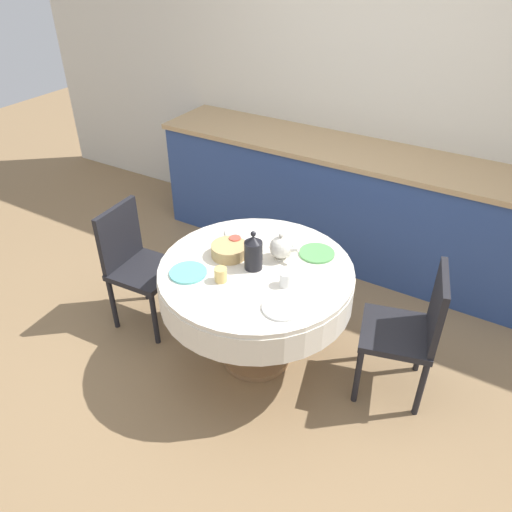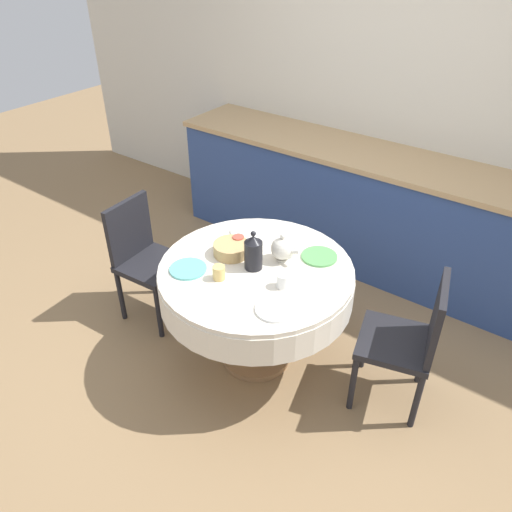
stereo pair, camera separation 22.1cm
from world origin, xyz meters
name	(u,v)px [view 1 (the left image)]	position (x,y,z in m)	size (l,w,h in m)	color
ground_plane	(256,357)	(0.00, 0.00, 0.00)	(12.00, 12.00, 0.00)	#8E704C
wall_back	(375,91)	(0.00, 1.79, 1.30)	(7.00, 0.05, 2.60)	silver
kitchen_counter	(347,204)	(0.00, 1.46, 0.47)	(3.24, 0.64, 0.94)	#2D4784
dining_table	(256,285)	(0.00, 0.00, 0.60)	(1.15, 1.15, 0.73)	olive
chair_left	(411,328)	(0.88, 0.24, 0.49)	(0.49, 0.49, 0.87)	black
chair_right	(136,261)	(-0.91, -0.06, 0.49)	(0.43, 0.43, 0.87)	black
plate_near_left	(188,273)	(-0.30, -0.25, 0.74)	(0.21, 0.21, 0.01)	#60BCB7
cup_near_left	(221,275)	(-0.10, -0.21, 0.77)	(0.07, 0.07, 0.08)	#DBB766
plate_near_right	(282,307)	(0.30, -0.24, 0.74)	(0.21, 0.21, 0.01)	white
cup_near_right	(286,279)	(0.22, -0.06, 0.77)	(0.07, 0.07, 0.08)	white
plate_far_left	(242,232)	(-0.27, 0.28, 0.74)	(0.21, 0.21, 0.01)	white
cup_far_left	(235,243)	(-0.21, 0.10, 0.77)	(0.07, 0.07, 0.08)	#CC4C3D
plate_far_right	(317,253)	(0.24, 0.30, 0.74)	(0.21, 0.21, 0.01)	#5BA85B
cup_far_right	(288,249)	(0.09, 0.21, 0.77)	(0.07, 0.07, 0.08)	white
coffee_carafe	(253,252)	(-0.01, -0.01, 0.83)	(0.10, 0.10, 0.24)	black
teapot	(281,247)	(0.08, 0.15, 0.81)	(0.19, 0.14, 0.18)	silver
bread_basket	(229,250)	(-0.20, 0.02, 0.77)	(0.21, 0.21, 0.07)	tan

